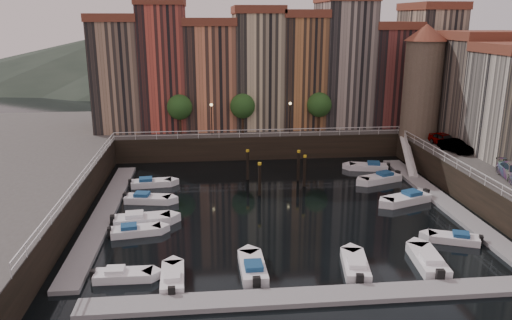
{
  "coord_description": "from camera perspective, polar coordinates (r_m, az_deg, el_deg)",
  "views": [
    {
      "loc": [
        -6.56,
        -44.94,
        17.4
      ],
      "look_at": [
        -1.69,
        4.0,
        3.42
      ],
      "focal_mm": 35.0,
      "sensor_mm": 36.0,
      "label": 1
    }
  ],
  "objects": [
    {
      "name": "promenade_trees",
      "position": [
        64.27,
        -0.95,
        6.18
      ],
      "size": [
        21.2,
        3.2,
        5.2
      ],
      "color": "black",
      "rests_on": "quay_far"
    },
    {
      "name": "boat_near_0",
      "position": [
        35.41,
        -9.52,
        -13.19
      ],
      "size": [
        1.73,
        4.36,
        0.99
      ],
      "rotation": [
        0.0,
        0.0,
        1.61
      ],
      "color": "white",
      "rests_on": "ground"
    },
    {
      "name": "boat_right_2",
      "position": [
        51.18,
        16.9,
        -4.24
      ],
      "size": [
        5.31,
        3.5,
        1.2
      ],
      "rotation": [
        0.0,
        0.0,
        3.5
      ],
      "color": "white",
      "rests_on": "ground"
    },
    {
      "name": "mooring_pilings",
      "position": [
        53.66,
        2.49,
        -1.22
      ],
      "size": [
        6.22,
        5.58,
        3.78
      ],
      "color": "black",
      "rests_on": "ground"
    },
    {
      "name": "boat_right_0",
      "position": [
        43.77,
        21.79,
        -8.31
      ],
      "size": [
        4.19,
        2.81,
        0.95
      ],
      "rotation": [
        0.0,
        0.0,
        2.77
      ],
      "color": "white",
      "rests_on": "ground"
    },
    {
      "name": "dock_near",
      "position": [
        33.47,
        6.68,
        -15.23
      ],
      "size": [
        30.0,
        2.0,
        0.35
      ],
      "primitive_type": "cube",
      "color": "gray",
      "rests_on": "ground"
    },
    {
      "name": "car_a",
      "position": [
        62.18,
        20.71,
        2.13
      ],
      "size": [
        2.59,
        4.56,
        1.46
      ],
      "primitive_type": "imported",
      "rotation": [
        0.0,
        0.0,
        0.21
      ],
      "color": "gray",
      "rests_on": "quay_right"
    },
    {
      "name": "boat_left_2",
      "position": [
        45.21,
        -13.01,
        -6.66
      ],
      "size": [
        5.25,
        2.39,
        1.18
      ],
      "rotation": [
        0.0,
        0.0,
        0.11
      ],
      "color": "white",
      "rests_on": "ground"
    },
    {
      "name": "car_b",
      "position": [
        59.6,
        21.83,
        1.41
      ],
      "size": [
        2.59,
        4.42,
        1.38
      ],
      "primitive_type": "imported",
      "rotation": [
        0.0,
        0.0,
        0.29
      ],
      "color": "gray",
      "rests_on": "quay_right"
    },
    {
      "name": "boat_left_1",
      "position": [
        43.24,
        -13.7,
        -7.86
      ],
      "size": [
        4.44,
        2.18,
        1.0
      ],
      "rotation": [
        0.0,
        0.0,
        0.15
      ],
      "color": "white",
      "rests_on": "ground"
    },
    {
      "name": "corner_tower",
      "position": [
        65.5,
        18.5,
        8.75
      ],
      "size": [
        5.2,
        5.2,
        13.8
      ],
      "color": "#6B5B4C",
      "rests_on": "quay_right"
    },
    {
      "name": "railings",
      "position": [
        52.06,
        1.75,
        0.7
      ],
      "size": [
        36.08,
        34.04,
        0.52
      ],
      "color": "white",
      "rests_on": "ground"
    },
    {
      "name": "dock_right",
      "position": [
        52.39,
        20.5,
        -4.38
      ],
      "size": [
        2.0,
        28.0,
        0.35
      ],
      "primitive_type": "cube",
      "color": "gray",
      "rests_on": "ground"
    },
    {
      "name": "dock_left",
      "position": [
        48.17,
        -16.92,
        -5.81
      ],
      "size": [
        2.0,
        28.0,
        0.35
      ],
      "primitive_type": "cube",
      "color": "gray",
      "rests_on": "ground"
    },
    {
      "name": "street_lamps",
      "position": [
        63.44,
        -0.57,
        5.42
      ],
      "size": [
        10.36,
        0.36,
        4.18
      ],
      "color": "black",
      "rests_on": "quay_far"
    },
    {
      "name": "boat_near_3",
      "position": [
        39.08,
        19.1,
        -10.87
      ],
      "size": [
        2.34,
        5.21,
        1.18
      ],
      "rotation": [
        0.0,
        0.0,
        1.47
      ],
      "color": "white",
      "rests_on": "ground"
    },
    {
      "name": "boat_near_2",
      "position": [
        37.12,
        11.3,
        -11.78
      ],
      "size": [
        2.41,
        4.84,
        1.09
      ],
      "rotation": [
        0.0,
        0.0,
        1.41
      ],
      "color": "white",
      "rests_on": "ground"
    },
    {
      "name": "far_terrace",
      "position": [
        69.44,
        2.55,
        10.53
      ],
      "size": [
        48.7,
        10.3,
        17.5
      ],
      "color": "#997961",
      "rests_on": "quay_far"
    },
    {
      "name": "mountains",
      "position": [
        155.45,
        -2.69,
        12.36
      ],
      "size": [
        145.0,
        100.0,
        18.0
      ],
      "color": "#2D382D",
      "rests_on": "ground"
    },
    {
      "name": "boat_right_3",
      "position": [
        56.84,
        14.09,
        -2.04
      ],
      "size": [
        5.08,
        3.3,
        1.14
      ],
      "rotation": [
        0.0,
        0.0,
        3.49
      ],
      "color": "white",
      "rests_on": "ground"
    },
    {
      "name": "quay_far",
      "position": [
        72.99,
        -0.4,
        3.29
      ],
      "size": [
        80.0,
        20.0,
        3.0
      ],
      "primitive_type": "cube",
      "color": "black",
      "rests_on": "ground"
    },
    {
      "name": "ground",
      "position": [
        48.63,
        2.45,
        -5.11
      ],
      "size": [
        200.0,
        200.0,
        0.0
      ],
      "primitive_type": "plane",
      "color": "black",
      "rests_on": "ground"
    },
    {
      "name": "gangway",
      "position": [
        61.79,
        17.03,
        0.64
      ],
      "size": [
        2.78,
        8.32,
        3.73
      ],
      "color": "white",
      "rests_on": "ground"
    },
    {
      "name": "boat_left_4",
      "position": [
        54.9,
        -11.99,
        -2.58
      ],
      "size": [
        4.61,
        2.07,
        1.04
      ],
      "rotation": [
        0.0,
        0.0,
        0.1
      ],
      "color": "white",
      "rests_on": "ground"
    },
    {
      "name": "boat_left_0",
      "position": [
        36.54,
        -15.08,
        -12.59
      ],
      "size": [
        4.19,
        1.56,
        0.96
      ],
      "rotation": [
        0.0,
        0.0,
        -0.01
      ],
      "color": "white",
      "rests_on": "ground"
    },
    {
      "name": "boat_left_3",
      "position": [
        50.22,
        -12.36,
        -4.35
      ],
      "size": [
        4.77,
        2.43,
        1.07
      ],
      "rotation": [
        0.0,
        0.0,
        -0.18
      ],
      "color": "white",
      "rests_on": "ground"
    },
    {
      "name": "boat_near_1",
      "position": [
        36.11,
        -0.37,
        -12.27
      ],
      "size": [
        1.85,
        4.86,
        1.11
      ],
      "rotation": [
        0.0,
        0.0,
        1.59
      ],
      "color": "white",
      "rests_on": "ground"
    },
    {
      "name": "boat_right_4",
      "position": [
        61.02,
        12.83,
        -0.75
      ],
      "size": [
        4.83,
        2.7,
        1.08
      ],
      "rotation": [
        0.0,
        0.0,
        2.91
      ],
      "color": "white",
      "rests_on": "ground"
    }
  ]
}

